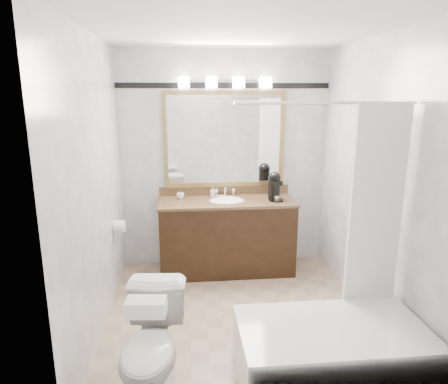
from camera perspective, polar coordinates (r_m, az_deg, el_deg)
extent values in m
cube|color=tan|center=(3.88, 2.07, -17.47)|extent=(2.40, 2.60, 0.01)
cube|color=white|center=(3.35, 2.47, 22.32)|extent=(2.40, 2.60, 0.01)
cube|color=white|center=(4.67, 0.04, 4.48)|extent=(2.40, 0.01, 2.50)
cube|color=white|center=(2.17, 7.05, -6.84)|extent=(2.40, 0.01, 2.50)
cube|color=white|center=(3.45, -17.99, 0.41)|extent=(0.01, 2.60, 2.50)
cube|color=white|center=(3.76, 20.77, 1.26)|extent=(0.01, 2.60, 2.50)
cube|color=black|center=(4.61, 0.40, -6.47)|extent=(1.50, 0.55, 0.82)
cube|color=olive|center=(4.48, 0.41, -1.37)|extent=(1.53, 0.58, 0.03)
cube|color=olive|center=(4.72, 0.06, 0.25)|extent=(1.53, 0.03, 0.10)
ellipsoid|color=white|center=(4.48, 0.41, -1.55)|extent=(0.44, 0.34, 0.14)
cube|color=olive|center=(4.58, 0.07, 14.03)|extent=(1.40, 0.04, 0.05)
cube|color=olive|center=(4.70, 0.07, 1.12)|extent=(1.40, 0.04, 0.05)
cube|color=olive|center=(4.59, -8.40, 7.33)|extent=(0.05, 0.04, 1.00)
cube|color=olive|center=(4.73, 8.31, 7.51)|extent=(0.05, 0.04, 1.00)
cube|color=white|center=(4.62, 0.07, 7.51)|extent=(1.30, 0.01, 1.00)
cube|color=silver|center=(4.58, 0.09, 15.60)|extent=(0.90, 0.05, 0.03)
cube|color=white|center=(4.50, -5.76, 15.31)|extent=(0.12, 0.12, 0.12)
cube|color=white|center=(4.51, -1.81, 15.36)|extent=(0.12, 0.12, 0.12)
cube|color=white|center=(4.54, 2.11, 15.35)|extent=(0.12, 0.12, 0.12)
cube|color=white|center=(4.59, 5.95, 15.27)|extent=(0.12, 0.12, 0.12)
cube|color=black|center=(4.60, 0.06, 14.97)|extent=(2.40, 0.01, 0.06)
cube|color=white|center=(3.12, 15.02, -21.57)|extent=(1.30, 0.72, 0.45)
cylinder|color=silver|center=(2.92, 14.53, 12.21)|extent=(1.30, 0.02, 0.02)
cube|color=white|center=(3.19, 20.86, -2.30)|extent=(0.40, 0.04, 1.55)
cylinder|color=white|center=(4.21, -14.72, -4.75)|extent=(0.11, 0.12, 0.12)
imported|color=white|center=(2.89, -10.28, -21.07)|extent=(0.48, 0.76, 0.74)
cube|color=white|center=(2.50, -11.06, -15.81)|extent=(0.25, 0.15, 0.10)
cylinder|color=black|center=(4.49, 7.43, -1.12)|extent=(0.16, 0.16, 0.02)
cylinder|color=black|center=(4.51, 7.17, 0.50)|extent=(0.14, 0.14, 0.24)
sphere|color=black|center=(4.48, 7.22, 1.98)|extent=(0.14, 0.14, 0.14)
cube|color=black|center=(4.43, 7.62, 1.28)|extent=(0.11, 0.11, 0.05)
cylinder|color=silver|center=(4.47, 7.55, -0.84)|extent=(0.05, 0.05, 0.05)
imported|color=white|center=(4.57, -6.25, -0.52)|extent=(0.10, 0.10, 0.07)
imported|color=white|center=(4.63, -1.62, 0.05)|extent=(0.06, 0.06, 0.11)
cube|color=beige|center=(4.58, -0.51, -0.66)|extent=(0.08, 0.06, 0.02)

